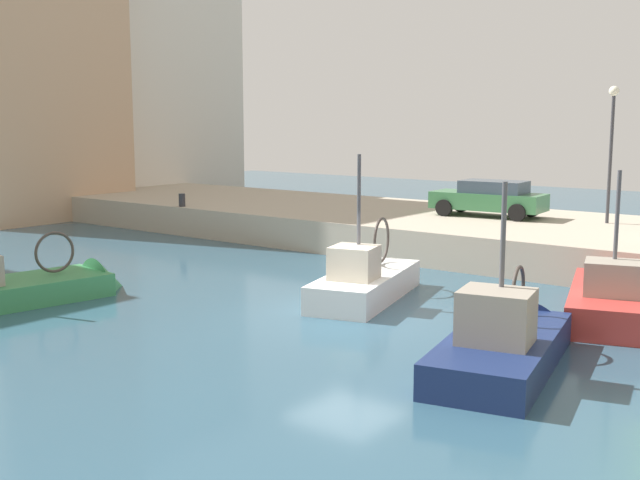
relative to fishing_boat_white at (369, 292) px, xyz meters
The scene contains 11 objects.
water_surface 2.57m from the fishing_boat_white, 157.65° to the right, with size 80.00×80.00×0.00m, color #2D5166.
quay_wall 9.19m from the fishing_boat_white, ahead, with size 9.00×56.00×1.20m, color #ADA08C.
fishing_boat_white is the anchor object (origin of this frame).
fishing_boat_navy 6.53m from the fishing_boat_white, 120.75° to the right, with size 6.07×3.02×4.60m.
fishing_boat_green 9.58m from the fishing_boat_white, 132.55° to the left, with size 6.69×3.00×4.30m.
fishing_boat_red 6.35m from the fishing_boat_white, 71.10° to the right, with size 6.17×3.51×4.59m.
parked_car_green 10.04m from the fishing_boat_white, ahead, with size 2.13×4.36×1.38m.
mooring_bollard_north 14.01m from the fishing_boat_white, 69.08° to the left, with size 0.28×0.28×0.55m, color #2D2D33.
quay_streetlamp 11.87m from the fishing_boat_white, 15.87° to the right, with size 0.36×0.36×4.83m.
waterfront_building_west 25.55m from the fishing_boat_white, 79.05° to the left, with size 8.17×6.70×17.46m.
waterfront_building_central 30.12m from the fishing_boat_white, 63.42° to the left, with size 11.11×8.53×14.51m.
Camera 1 is at (-15.46, -11.15, 4.92)m, focal length 44.44 mm.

